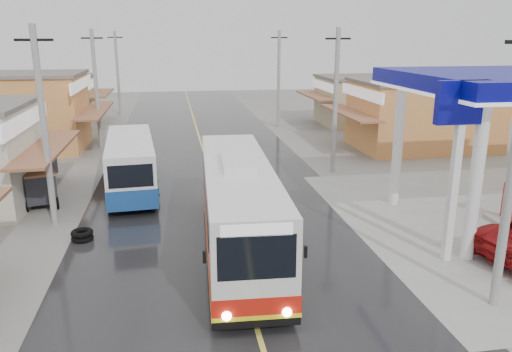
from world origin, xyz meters
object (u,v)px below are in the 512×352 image
Objects in this scene: second_bus at (131,164)px; tyre_stack at (82,235)px; cyclist at (153,192)px; tricycle_near at (40,185)px; tricycle_far at (38,165)px; coach_bus at (238,206)px.

second_bus is 6.35m from tyre_stack.
tricycle_near is (-5.09, 1.01, 0.27)m from cyclist.
cyclist is 5.20m from tricycle_near.
tricycle_far is (-1.01, 3.90, 0.02)m from tricycle_near.
tricycle_far is at bearing 134.64° from coach_bus.
tricycle_far is 2.86× the size of tyre_stack.
cyclist is (1.09, -2.44, -0.77)m from second_bus.
coach_bus is at bearing -44.55° from cyclist.
coach_bus reaches higher than cyclist.
tyre_stack is (3.54, -8.53, -0.76)m from tricycle_far.
second_bus is 3.56× the size of tricycle_near.
tricycle_near is at bearing -67.84° from tricycle_far.
second_bus is (-4.30, 7.91, -0.23)m from coach_bus.
tricycle_far is (-5.01, 2.47, -0.48)m from second_bus.
coach_bus is 6.23m from tyre_stack.
tricycle_near is 2.78× the size of tyre_stack.
tyre_stack is at bearing -107.93° from second_bus.
second_bus reaches higher than tricycle_near.
tyre_stack is at bearing -110.24° from cyclist.
coach_bus is 5.42× the size of cyclist.
cyclist reaches higher than tricycle_far.
tricycle_far is 9.27m from tyre_stack.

